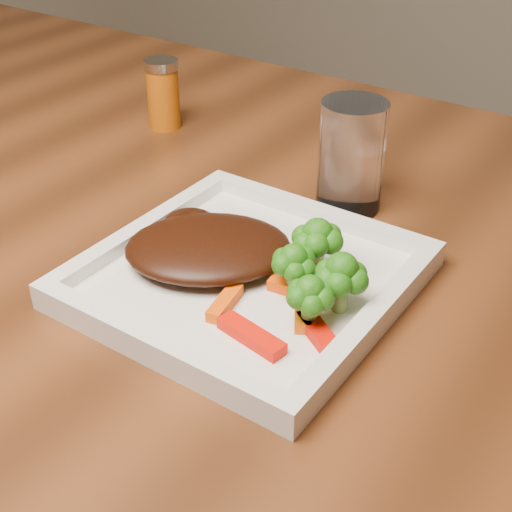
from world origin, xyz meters
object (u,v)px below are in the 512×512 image
Objects in this scene: steak at (208,248)px; spice_shaker at (163,94)px; dining_table at (105,383)px; drinking_glass at (351,157)px; plate at (247,281)px.

steak is 1.69× the size of spice_shaker.
dining_table is 13.33× the size of drinking_glass.
spice_shaker is (-0.26, 0.24, 0.02)m from steak.
drinking_glass reaches higher than plate.
drinking_glass is at bearing 75.70° from steak.
steak is (-0.04, -0.00, 0.02)m from plate.
spice_shaker is at bearing 137.36° from steak.
plate is 0.39m from spice_shaker.
spice_shaker reaches higher than steak.
steak is at bearing -178.72° from plate.
spice_shaker reaches higher than plate.
spice_shaker is at bearing 141.79° from plate.
drinking_glass reaches higher than spice_shaker.
steak is 1.29× the size of drinking_glass.
dining_table is 5.93× the size of plate.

